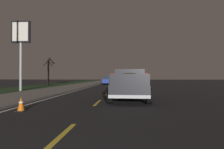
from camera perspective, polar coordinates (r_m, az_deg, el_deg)
The scene contains 11 objects.
ground at distance 28.10m, azimuth 0.87°, elevation -3.50°, with size 144.00×144.00×0.00m, color black.
sidewalk_shoulder at distance 28.97m, azimuth -10.48°, elevation -3.29°, with size 108.00×4.00×0.12m, color slate.
grass_verge at distance 30.60m, azimuth -19.60°, elevation -3.23°, with size 108.00×6.00×0.01m, color #1E3819.
lane_markings at distance 30.07m, azimuth -3.82°, elevation -3.31°, with size 108.00×3.54×0.01m.
pickup_truck at distance 12.14m, azimuth 5.07°, elevation -2.61°, with size 5.47×2.37×1.87m.
sedan_blue at distance 35.97m, azimuth -1.03°, elevation -1.63°, with size 4.42×2.05×1.54m.
sedan_red at distance 42.82m, azimuth -0.30°, elevation -1.47°, with size 4.41×2.04×1.54m.
sedan_white at distance 28.54m, azimuth 3.98°, elevation -1.88°, with size 4.44×2.08×1.54m.
gas_price_sign at distance 21.99m, azimuth -24.76°, elevation 9.47°, with size 0.27×1.90×6.97m.
bare_tree_far at distance 33.85m, azimuth -17.76°, elevation 0.96°, with size 0.64×2.13×4.85m.
traffic_cone_near at distance 8.92m, azimuth -24.72°, elevation -7.75°, with size 0.36×0.36×0.58m.
Camera 1 is at (-1.02, -1.52, 1.39)m, focal length 31.78 mm.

